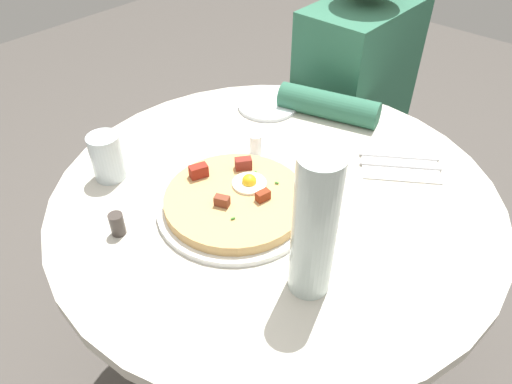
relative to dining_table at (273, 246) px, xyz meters
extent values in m
plane|color=#4C4742|center=(0.00, 0.00, -0.55)|extent=(6.00, 6.00, 0.00)
cylinder|color=beige|center=(0.00, 0.00, 0.16)|extent=(0.95, 0.95, 0.03)
cylinder|color=#333338|center=(0.00, 0.00, -0.21)|extent=(0.11, 0.11, 0.70)
cylinder|color=#333338|center=(0.00, 0.00, -0.54)|extent=(0.43, 0.43, 0.02)
cube|color=#2D2D33|center=(-0.59, -0.17, -0.33)|extent=(0.32, 0.28, 0.45)
cube|color=#2D664C|center=(-0.59, -0.17, 0.14)|extent=(0.38, 0.22, 0.48)
cylinder|color=#2D664C|center=(-0.33, -0.09, 0.20)|extent=(0.14, 0.27, 0.07)
cylinder|color=white|center=(0.10, -0.02, 0.18)|extent=(0.32, 0.32, 0.01)
cylinder|color=tan|center=(0.10, -0.02, 0.19)|extent=(0.29, 0.29, 0.02)
cylinder|color=white|center=(0.05, -0.03, 0.21)|extent=(0.07, 0.07, 0.01)
sphere|color=yellow|center=(0.05, -0.03, 0.21)|extent=(0.03, 0.03, 0.03)
cube|color=maroon|center=(0.07, 0.02, 0.22)|extent=(0.03, 0.02, 0.02)
cube|color=maroon|center=(0.10, -0.12, 0.22)|extent=(0.04, 0.03, 0.03)
cube|color=brown|center=(0.13, -0.02, 0.22)|extent=(0.03, 0.03, 0.02)
cube|color=maroon|center=(0.02, -0.07, 0.22)|extent=(0.04, 0.04, 0.02)
cube|color=#387F2D|center=(0.08, -0.03, 0.21)|extent=(0.01, 0.00, 0.00)
cube|color=#387F2D|center=(0.01, 0.01, 0.21)|extent=(0.01, 0.01, 0.00)
cube|color=#387F2D|center=(0.15, 0.02, 0.21)|extent=(0.01, 0.01, 0.00)
cube|color=#387F2D|center=(0.02, -0.04, 0.21)|extent=(0.01, 0.00, 0.00)
cube|color=#387F2D|center=(0.12, -0.03, 0.21)|extent=(0.01, 0.01, 0.00)
cylinder|color=white|center=(-0.25, -0.24, 0.18)|extent=(0.16, 0.16, 0.01)
cube|color=white|center=(-0.26, 0.15, 0.17)|extent=(0.21, 0.22, 0.00)
cube|color=silver|center=(-0.25, 0.16, 0.18)|extent=(0.11, 0.16, 0.00)
cube|color=silver|center=(-0.28, 0.14, 0.18)|extent=(0.11, 0.16, 0.00)
cylinder|color=silver|center=(0.20, -0.30, 0.22)|extent=(0.07, 0.07, 0.10)
cylinder|color=silver|center=(0.15, 0.20, 0.31)|extent=(0.07, 0.07, 0.27)
cylinder|color=white|center=(-0.07, -0.12, 0.20)|extent=(0.03, 0.03, 0.05)
cylinder|color=#3F3833|center=(0.30, -0.14, 0.20)|extent=(0.03, 0.03, 0.05)
camera|label=1|loc=(0.61, 0.49, 0.83)|focal=33.80mm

